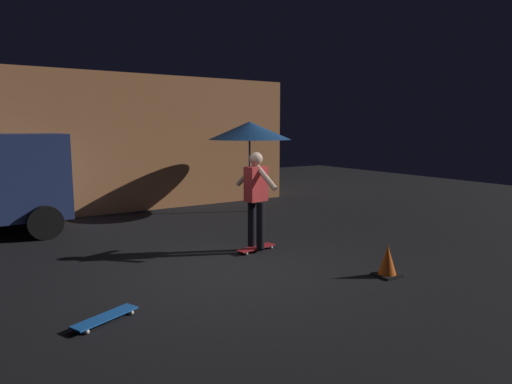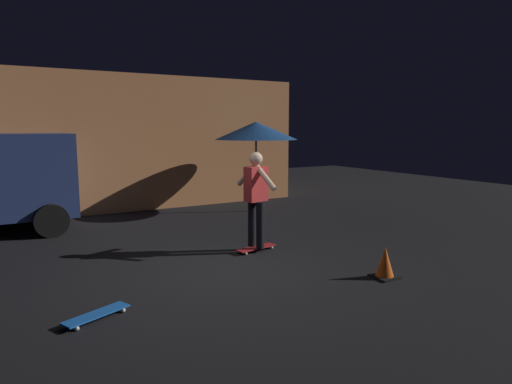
{
  "view_description": "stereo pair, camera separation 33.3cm",
  "coord_description": "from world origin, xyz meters",
  "px_view_note": "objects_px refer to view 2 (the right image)",
  "views": [
    {
      "loc": [
        -3.15,
        -5.68,
        2.16
      ],
      "look_at": [
        1.06,
        0.8,
        1.05
      ],
      "focal_mm": 31.7,
      "sensor_mm": 36.0,
      "label": 1
    },
    {
      "loc": [
        -2.87,
        -5.85,
        2.16
      ],
      "look_at": [
        1.06,
        0.8,
        1.05
      ],
      "focal_mm": 31.7,
      "sensor_mm": 36.0,
      "label": 2
    }
  ],
  "objects_px": {
    "traffic_cone": "(385,264)",
    "skater": "(256,193)",
    "patio_umbrella": "(256,131)",
    "skateboard_spare": "(97,315)",
    "skateboard_ridden": "(256,248)"
  },
  "relations": [
    {
      "from": "patio_umbrella",
      "to": "skateboard_ridden",
      "type": "height_order",
      "value": "patio_umbrella"
    },
    {
      "from": "traffic_cone",
      "to": "skateboard_spare",
      "type": "bearing_deg",
      "value": 170.78
    },
    {
      "from": "traffic_cone",
      "to": "skateboard_ridden",
      "type": "bearing_deg",
      "value": 111.98
    },
    {
      "from": "skateboard_spare",
      "to": "traffic_cone",
      "type": "bearing_deg",
      "value": -9.22
    },
    {
      "from": "patio_umbrella",
      "to": "skater",
      "type": "relative_size",
      "value": 1.38
    },
    {
      "from": "skateboard_spare",
      "to": "traffic_cone",
      "type": "relative_size",
      "value": 1.73
    },
    {
      "from": "patio_umbrella",
      "to": "skateboard_spare",
      "type": "relative_size",
      "value": 2.89
    },
    {
      "from": "skater",
      "to": "traffic_cone",
      "type": "bearing_deg",
      "value": -68.02
    },
    {
      "from": "skateboard_ridden",
      "to": "traffic_cone",
      "type": "bearing_deg",
      "value": -68.02
    },
    {
      "from": "patio_umbrella",
      "to": "skater",
      "type": "distance_m",
      "value": 3.93
    },
    {
      "from": "traffic_cone",
      "to": "skater",
      "type": "bearing_deg",
      "value": 111.98
    },
    {
      "from": "skater",
      "to": "skateboard_ridden",
      "type": "bearing_deg",
      "value": 14.04
    },
    {
      "from": "skateboard_spare",
      "to": "patio_umbrella",
      "type": "bearing_deg",
      "value": 44.24
    },
    {
      "from": "patio_umbrella",
      "to": "skateboard_spare",
      "type": "distance_m",
      "value": 7.18
    },
    {
      "from": "patio_umbrella",
      "to": "skateboard_ridden",
      "type": "bearing_deg",
      "value": -120.56
    }
  ]
}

